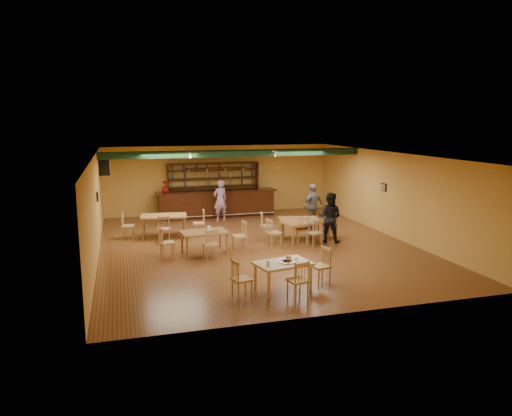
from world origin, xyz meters
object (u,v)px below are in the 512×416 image
object	(u,v)px
bar_counter	(217,204)
patron_right_a	(330,217)
dining_table_c	(204,242)
near_table	(283,276)
dining_table_a	(164,226)
dining_table_b	(299,228)
patron_bar	(220,200)
dining_table_d	(302,232)

from	to	relation	value
bar_counter	patron_right_a	size ratio (longest dim) A/B	3.06
dining_table_c	near_table	bearing A→B (deg)	-77.21
dining_table_a	bar_counter	bearing A→B (deg)	56.47
dining_table_b	patron_bar	distance (m)	4.28
patron_bar	dining_table_a	bearing A→B (deg)	26.24
dining_table_d	dining_table_b	bearing A→B (deg)	67.44
near_table	dining_table_d	bearing A→B (deg)	51.72
dining_table_b	dining_table_c	size ratio (longest dim) A/B	0.99
dining_table_c	near_table	size ratio (longest dim) A/B	1.07
dining_table_b	dining_table_d	world-z (taller)	dining_table_d
bar_counter	dining_table_d	bearing A→B (deg)	-69.01
dining_table_a	dining_table_d	world-z (taller)	dining_table_a
patron_bar	dining_table_d	bearing A→B (deg)	98.24
dining_table_a	dining_table_b	world-z (taller)	dining_table_a
dining_table_a	dining_table_c	xyz separation A→B (m)	(1.01, -2.50, -0.04)
dining_table_d	near_table	world-z (taller)	dining_table_d
bar_counter	dining_table_d	world-z (taller)	bar_counter
near_table	patron_right_a	distance (m)	5.14
dining_table_b	patron_bar	xyz separation A→B (m)	(-2.06, 3.72, 0.49)
dining_table_d	patron_bar	xyz separation A→B (m)	(-1.97, 4.29, 0.49)
dining_table_a	patron_bar	bearing A→B (deg)	47.91
bar_counter	dining_table_b	world-z (taller)	bar_counter
bar_counter	dining_table_c	world-z (taller)	bar_counter
dining_table_c	dining_table_d	distance (m)	3.51
dining_table_c	near_table	world-z (taller)	same
dining_table_b	near_table	size ratio (longest dim) A/B	1.05
near_table	dining_table_a	bearing A→B (deg)	98.63
dining_table_a	near_table	xyz separation A→B (m)	(2.29, -6.29, -0.04)
patron_bar	dining_table_c	bearing A→B (deg)	56.24
near_table	bar_counter	bearing A→B (deg)	77.19
patron_bar	patron_right_a	world-z (taller)	patron_right_a
dining_table_b	near_table	bearing A→B (deg)	-104.67
bar_counter	dining_table_c	distance (m)	5.85
patron_bar	dining_table_b	bearing A→B (deg)	102.45
bar_counter	patron_right_a	bearing A→B (deg)	-61.98
bar_counter	patron_bar	xyz separation A→B (m)	(-0.01, -0.83, 0.28)
patron_bar	patron_right_a	size ratio (longest dim) A/B	0.99
dining_table_b	patron_bar	world-z (taller)	patron_bar
dining_table_d	near_table	distance (m)	4.85
near_table	patron_right_a	xyz separation A→B (m)	(3.08, 4.09, 0.50)
patron_right_a	patron_bar	bearing A→B (deg)	-18.31
dining_table_a	patron_bar	distance (m)	3.45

